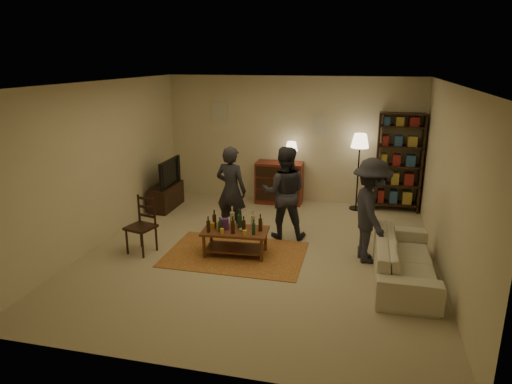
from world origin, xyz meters
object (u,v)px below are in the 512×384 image
(coffee_table, at_px, (235,232))
(dresser, at_px, (280,182))
(dining_chair, at_px, (143,223))
(person_left, at_px, (231,190))
(floor_lamp, at_px, (360,146))
(person_by_sofa, at_px, (371,211))
(tv_stand, at_px, (166,190))
(bookshelf, at_px, (399,162))
(person_right, at_px, (284,193))
(sofa, at_px, (404,259))

(coffee_table, xyz_separation_m, dresser, (0.19, 2.87, 0.09))
(dining_chair, relative_size, person_left, 0.59)
(floor_lamp, bearing_deg, person_by_sofa, -84.49)
(floor_lamp, distance_m, person_by_sofa, 2.60)
(tv_stand, bearing_deg, coffee_table, -43.46)
(bookshelf, relative_size, person_by_sofa, 1.24)
(dresser, xyz_separation_m, floor_lamp, (1.65, -0.06, 0.87))
(person_right, bearing_deg, coffee_table, 48.98)
(coffee_table, xyz_separation_m, person_by_sofa, (2.08, 0.28, 0.43))
(sofa, height_order, person_left, person_left)
(tv_stand, xyz_separation_m, dresser, (2.25, 0.91, 0.09))
(person_by_sofa, bearing_deg, person_right, 50.27)
(floor_lamp, bearing_deg, sofa, -76.28)
(person_left, bearing_deg, person_right, -167.47)
(coffee_table, xyz_separation_m, bookshelf, (2.63, 2.94, 0.65))
(tv_stand, bearing_deg, dining_chair, -75.08)
(person_right, bearing_deg, sofa, 141.43)
(bookshelf, height_order, sofa, bookshelf)
(tv_stand, height_order, person_left, person_left)
(tv_stand, distance_m, person_right, 2.91)
(coffee_table, xyz_separation_m, floor_lamp, (1.84, 2.81, 0.96))
(sofa, distance_m, person_by_sofa, 0.88)
(person_by_sofa, bearing_deg, floor_lamp, -9.71)
(dining_chair, height_order, floor_lamp, floor_lamp)
(sofa, bearing_deg, dining_chair, 89.56)
(dresser, relative_size, person_right, 0.84)
(sofa, bearing_deg, bookshelf, -0.82)
(sofa, xyz_separation_m, person_left, (-2.92, 1.19, 0.49))
(coffee_table, bearing_deg, sofa, -5.38)
(floor_lamp, height_order, sofa, floor_lamp)
(dining_chair, distance_m, dresser, 3.51)
(coffee_table, bearing_deg, floor_lamp, 56.82)
(floor_lamp, relative_size, person_by_sofa, 0.98)
(dining_chair, bearing_deg, floor_lamp, 56.97)
(dining_chair, distance_m, sofa, 4.07)
(person_right, relative_size, person_by_sofa, 1.00)
(tv_stand, height_order, dresser, dresser)
(dining_chair, height_order, sofa, dining_chair)
(person_right, bearing_deg, floor_lamp, -130.37)
(tv_stand, relative_size, dresser, 0.78)
(tv_stand, height_order, person_right, person_right)
(dresser, relative_size, floor_lamp, 0.85)
(coffee_table, xyz_separation_m, person_left, (-0.34, 0.94, 0.41))
(dresser, distance_m, floor_lamp, 1.86)
(bookshelf, bearing_deg, person_right, -135.05)
(person_left, relative_size, person_by_sofa, 0.97)
(bookshelf, xyz_separation_m, person_left, (-2.96, -1.99, -0.24))
(person_left, height_order, person_by_sofa, person_by_sofa)
(floor_lamp, relative_size, person_left, 1.00)
(person_left, distance_m, person_by_sofa, 2.51)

